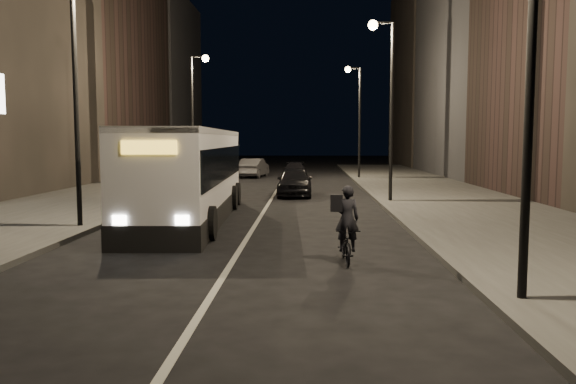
# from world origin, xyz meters

# --- Properties ---
(ground) EXTENTS (180.00, 180.00, 0.00)m
(ground) POSITION_xyz_m (0.00, 0.00, 0.00)
(ground) COLOR black
(ground) RESTS_ON ground
(sidewalk_right) EXTENTS (7.00, 70.00, 0.16)m
(sidewalk_right) POSITION_xyz_m (8.50, 14.00, 0.08)
(sidewalk_right) COLOR #353533
(sidewalk_right) RESTS_ON ground
(sidewalk_left) EXTENTS (7.00, 70.00, 0.16)m
(sidewalk_left) POSITION_xyz_m (-8.50, 14.00, 0.08)
(sidewalk_left) COLOR #353533
(sidewalk_left) RESTS_ON ground
(building_row_right) EXTENTS (8.00, 61.00, 21.00)m
(building_row_right) POSITION_xyz_m (16.00, 27.50, 10.50)
(building_row_right) COLOR black
(building_row_right) RESTS_ON ground
(building_row_left) EXTENTS (8.00, 61.00, 22.00)m
(building_row_left) POSITION_xyz_m (-16.00, 28.50, 11.00)
(building_row_left) COLOR black
(building_row_left) RESTS_ON ground
(streetlight_right_mid) EXTENTS (1.20, 0.44, 8.12)m
(streetlight_right_mid) POSITION_xyz_m (5.33, 12.00, 5.36)
(streetlight_right_mid) COLOR black
(streetlight_right_mid) RESTS_ON sidewalk_right
(streetlight_right_far) EXTENTS (1.20, 0.44, 8.12)m
(streetlight_right_far) POSITION_xyz_m (5.33, 28.00, 5.36)
(streetlight_right_far) COLOR black
(streetlight_right_far) RESTS_ON sidewalk_right
(streetlight_left_near) EXTENTS (1.20, 0.44, 8.12)m
(streetlight_left_near) POSITION_xyz_m (-5.33, 4.00, 5.36)
(streetlight_left_near) COLOR black
(streetlight_left_near) RESTS_ON sidewalk_left
(streetlight_left_far) EXTENTS (1.20, 0.44, 8.12)m
(streetlight_left_far) POSITION_xyz_m (-5.33, 22.00, 5.36)
(streetlight_left_far) COLOR black
(streetlight_left_far) RESTS_ON sidewalk_left
(city_bus) EXTENTS (3.27, 12.32, 3.29)m
(city_bus) POSITION_xyz_m (-2.50, 6.51, 1.79)
(city_bus) COLOR white
(city_bus) RESTS_ON ground
(cyclist_on_bicycle) EXTENTS (0.63, 1.65, 1.88)m
(cyclist_on_bicycle) POSITION_xyz_m (2.74, -0.60, 0.63)
(cyclist_on_bicycle) COLOR black
(cyclist_on_bicycle) RESTS_ON ground
(car_near) EXTENTS (1.77, 4.39, 1.49)m
(car_near) POSITION_xyz_m (1.11, 15.43, 0.75)
(car_near) COLOR black
(car_near) RESTS_ON ground
(car_mid) EXTENTS (2.15, 4.65, 1.48)m
(car_mid) POSITION_xyz_m (-2.45, 30.02, 0.74)
(car_mid) COLOR #38373A
(car_mid) RESTS_ON ground
(car_far) EXTENTS (1.74, 4.22, 1.22)m
(car_far) POSITION_xyz_m (0.80, 28.90, 0.61)
(car_far) COLOR black
(car_far) RESTS_ON ground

